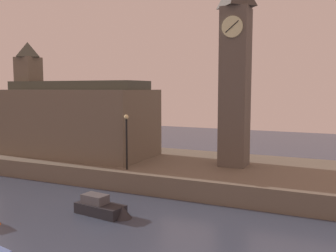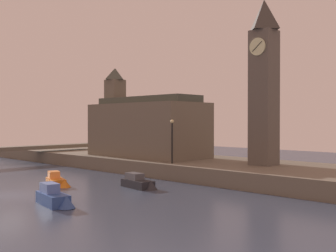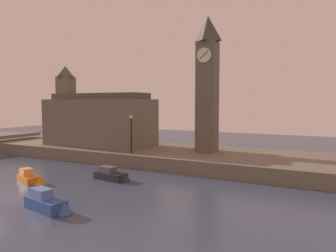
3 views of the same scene
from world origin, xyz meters
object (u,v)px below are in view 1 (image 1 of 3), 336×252
Objects in this scene: streetlamp at (127,136)px; clock_tower at (235,67)px; parliament_hall at (75,118)px; boat_barge_dark at (105,208)px.

clock_tower is at bearing 35.13° from streetlamp.
streetlamp is (8.07, -3.90, -0.82)m from parliament_hall.
clock_tower reaches higher than streetlamp.
streetlamp is at bearing -144.87° from clock_tower.
boat_barge_dark is (-5.18, -11.00, -9.11)m from clock_tower.
streetlamp is 1.08× the size of boat_barge_dark.
parliament_hall is (-15.23, -1.14, -4.58)m from clock_tower.
parliament_hall is at bearing 154.22° from streetlamp.
parliament_hall is 14.80m from boat_barge_dark.
boat_barge_dark is at bearing -71.62° from streetlamp.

